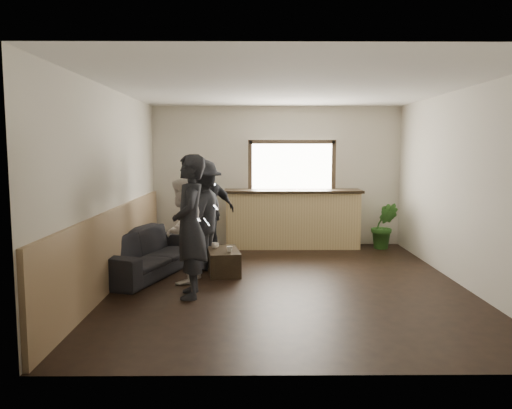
{
  "coord_description": "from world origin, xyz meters",
  "views": [
    {
      "loc": [
        -0.5,
        -7.11,
        1.94
      ],
      "look_at": [
        -0.44,
        0.4,
        1.11
      ],
      "focal_mm": 35.0,
      "sensor_mm": 36.0,
      "label": 1
    }
  ],
  "objects_px": {
    "bar_counter": "(292,215)",
    "person_c": "(202,215)",
    "cup_a": "(215,245)",
    "potted_plant": "(384,226)",
    "coffee_table": "(223,261)",
    "person_b": "(183,231)",
    "person_d": "(208,211)",
    "cup_b": "(229,249)",
    "sofa": "(147,252)",
    "person_a": "(190,226)"
  },
  "relations": [
    {
      "from": "sofa",
      "to": "person_b",
      "type": "distance_m",
      "value": 0.95
    },
    {
      "from": "sofa",
      "to": "coffee_table",
      "type": "xyz_separation_m",
      "value": [
        1.2,
        -0.0,
        -0.15
      ]
    },
    {
      "from": "bar_counter",
      "to": "person_d",
      "type": "height_order",
      "value": "bar_counter"
    },
    {
      "from": "cup_b",
      "to": "person_a",
      "type": "relative_size",
      "value": 0.05
    },
    {
      "from": "sofa",
      "to": "coffee_table",
      "type": "relative_size",
      "value": 2.73
    },
    {
      "from": "sofa",
      "to": "person_a",
      "type": "distance_m",
      "value": 1.63
    },
    {
      "from": "bar_counter",
      "to": "potted_plant",
      "type": "distance_m",
      "value": 1.8
    },
    {
      "from": "cup_a",
      "to": "person_b",
      "type": "relative_size",
      "value": 0.07
    },
    {
      "from": "coffee_table",
      "to": "potted_plant",
      "type": "xyz_separation_m",
      "value": [
        3.04,
        1.9,
        0.27
      ]
    },
    {
      "from": "sofa",
      "to": "coffee_table",
      "type": "bearing_deg",
      "value": -71.78
    },
    {
      "from": "bar_counter",
      "to": "potted_plant",
      "type": "bearing_deg",
      "value": -6.25
    },
    {
      "from": "person_a",
      "to": "person_b",
      "type": "relative_size",
      "value": 1.23
    },
    {
      "from": "cup_b",
      "to": "cup_a",
      "type": "bearing_deg",
      "value": 129.89
    },
    {
      "from": "bar_counter",
      "to": "potted_plant",
      "type": "height_order",
      "value": "bar_counter"
    },
    {
      "from": "bar_counter",
      "to": "cup_a",
      "type": "bearing_deg",
      "value": -125.05
    },
    {
      "from": "potted_plant",
      "to": "person_b",
      "type": "xyz_separation_m",
      "value": [
        -3.59,
        -2.45,
        0.31
      ]
    },
    {
      "from": "bar_counter",
      "to": "sofa",
      "type": "relative_size",
      "value": 1.18
    },
    {
      "from": "bar_counter",
      "to": "sofa",
      "type": "xyz_separation_m",
      "value": [
        -2.45,
        -2.1,
        -0.31
      ]
    },
    {
      "from": "potted_plant",
      "to": "person_c",
      "type": "height_order",
      "value": "person_c"
    },
    {
      "from": "coffee_table",
      "to": "person_b",
      "type": "bearing_deg",
      "value": -135.32
    },
    {
      "from": "person_c",
      "to": "person_d",
      "type": "distance_m",
      "value": 0.74
    },
    {
      "from": "person_b",
      "to": "person_d",
      "type": "bearing_deg",
      "value": -177.1
    },
    {
      "from": "cup_a",
      "to": "person_d",
      "type": "height_order",
      "value": "person_d"
    },
    {
      "from": "bar_counter",
      "to": "person_c",
      "type": "height_order",
      "value": "bar_counter"
    },
    {
      "from": "cup_a",
      "to": "sofa",
      "type": "bearing_deg",
      "value": -173.8
    },
    {
      "from": "sofa",
      "to": "cup_b",
      "type": "xyz_separation_m",
      "value": [
        1.3,
        -0.17,
        0.08
      ]
    },
    {
      "from": "potted_plant",
      "to": "person_c",
      "type": "bearing_deg",
      "value": -154.24
    },
    {
      "from": "cup_a",
      "to": "potted_plant",
      "type": "relative_size",
      "value": 0.12
    },
    {
      "from": "coffee_table",
      "to": "cup_b",
      "type": "xyz_separation_m",
      "value": [
        0.11,
        -0.17,
        0.23
      ]
    },
    {
      "from": "sofa",
      "to": "cup_a",
      "type": "bearing_deg",
      "value": -65.44
    },
    {
      "from": "cup_b",
      "to": "person_c",
      "type": "bearing_deg",
      "value": 135.71
    },
    {
      "from": "sofa",
      "to": "person_c",
      "type": "height_order",
      "value": "person_c"
    },
    {
      "from": "potted_plant",
      "to": "person_a",
      "type": "bearing_deg",
      "value": -137.0
    },
    {
      "from": "bar_counter",
      "to": "person_a",
      "type": "relative_size",
      "value": 1.44
    },
    {
      "from": "sofa",
      "to": "person_b",
      "type": "relative_size",
      "value": 1.5
    },
    {
      "from": "cup_b",
      "to": "person_a",
      "type": "bearing_deg",
      "value": -113.08
    },
    {
      "from": "person_b",
      "to": "person_c",
      "type": "distance_m",
      "value": 0.86
    },
    {
      "from": "bar_counter",
      "to": "person_b",
      "type": "relative_size",
      "value": 1.76
    },
    {
      "from": "coffee_table",
      "to": "cup_a",
      "type": "xyz_separation_m",
      "value": [
        -0.14,
        0.12,
        0.23
      ]
    },
    {
      "from": "cup_b",
      "to": "person_c",
      "type": "xyz_separation_m",
      "value": [
        -0.45,
        0.44,
        0.48
      ]
    },
    {
      "from": "sofa",
      "to": "person_c",
      "type": "xyz_separation_m",
      "value": [
        0.85,
        0.27,
        0.56
      ]
    },
    {
      "from": "cup_b",
      "to": "person_c",
      "type": "distance_m",
      "value": 0.79
    },
    {
      "from": "sofa",
      "to": "cup_b",
      "type": "bearing_deg",
      "value": -79.26
    },
    {
      "from": "cup_b",
      "to": "person_b",
      "type": "bearing_deg",
      "value": -150.28
    },
    {
      "from": "person_a",
      "to": "person_d",
      "type": "height_order",
      "value": "person_a"
    },
    {
      "from": "person_c",
      "to": "cup_a",
      "type": "bearing_deg",
      "value": 71.22
    },
    {
      "from": "person_d",
      "to": "cup_a",
      "type": "bearing_deg",
      "value": 73.32
    },
    {
      "from": "cup_b",
      "to": "person_b",
      "type": "distance_m",
      "value": 0.84
    },
    {
      "from": "potted_plant",
      "to": "person_c",
      "type": "relative_size",
      "value": 0.51
    },
    {
      "from": "coffee_table",
      "to": "cup_a",
      "type": "distance_m",
      "value": 0.29
    }
  ]
}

